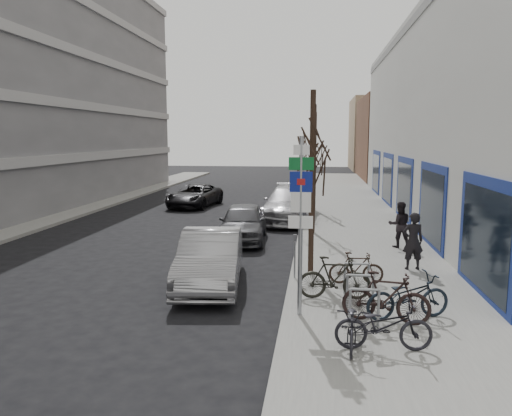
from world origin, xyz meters
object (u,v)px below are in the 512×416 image
(tree_far, at_px, (315,138))
(pedestrian_near, at_px, (413,241))
(bike_far_curb, at_px, (384,321))
(parked_car_back, at_px, (290,204))
(tree_mid, at_px, (314,139))
(parked_car_front, at_px, (210,259))
(bike_mid_inner, at_px, (335,277))
(bike_mid_curb, at_px, (408,292))
(meter_mid, at_px, (301,220))
(lane_car, at_px, (195,196))
(bike_far_inner, at_px, (356,268))
(parked_car_mid, at_px, (243,222))
(meter_back, at_px, (305,202))
(tree_near, at_px, (313,140))
(meter_front, at_px, (295,252))
(pedestrian_far, at_px, (400,224))
(bike_near_right, at_px, (386,297))
(bike_rack, at_px, (360,287))
(highway_sign_pole, at_px, (301,215))
(bike_near_left, at_px, (353,321))

(tree_far, xyz_separation_m, pedestrian_near, (3.08, -12.12, -3.07))
(tree_far, relative_size, bike_far_curb, 2.98)
(parked_car_back, bearing_deg, tree_mid, -68.79)
(tree_mid, bearing_deg, parked_car_front, -110.32)
(bike_mid_inner, bearing_deg, bike_mid_curb, -129.13)
(tree_mid, relative_size, meter_mid, 4.33)
(tree_far, bearing_deg, bike_mid_curb, -82.40)
(meter_mid, height_order, bike_mid_curb, meter_mid)
(bike_mid_inner, relative_size, lane_car, 0.38)
(tree_far, relative_size, parked_car_front, 1.17)
(tree_mid, bearing_deg, bike_far_curb, -82.95)
(bike_far_inner, bearing_deg, bike_mid_inner, 152.77)
(parked_car_mid, distance_m, lane_car, 10.47)
(meter_back, bearing_deg, parked_car_back, -154.26)
(tree_near, xyz_separation_m, meter_front, (-0.45, -0.50, -3.19))
(pedestrian_far, bearing_deg, parked_car_mid, -13.72)
(bike_near_right, relative_size, bike_far_inner, 1.27)
(bike_rack, distance_m, bike_mid_inner, 0.84)
(parked_car_back, bearing_deg, meter_mid, -78.73)
(highway_sign_pole, distance_m, bike_near_right, 2.57)
(highway_sign_pole, bearing_deg, bike_near_left, -56.39)
(tree_near, bearing_deg, bike_mid_curb, -57.59)
(lane_car, bearing_deg, meter_mid, -47.26)
(meter_back, relative_size, lane_car, 0.26)
(tree_mid, bearing_deg, parked_car_mid, -154.00)
(parked_car_mid, bearing_deg, bike_near_left, -74.11)
(bike_far_inner, xyz_separation_m, pedestrian_far, (1.92, 4.92, 0.40))
(bike_mid_curb, bearing_deg, pedestrian_far, -26.06)
(highway_sign_pole, relative_size, parked_car_mid, 0.95)
(bike_far_inner, xyz_separation_m, parked_car_mid, (-4.06, 6.05, 0.15))
(bike_mid_inner, bearing_deg, meter_mid, 6.12)
(bike_far_curb, xyz_separation_m, pedestrian_far, (1.73, 9.22, 0.29))
(meter_mid, height_order, bike_near_right, meter_mid)
(bike_far_inner, bearing_deg, tree_far, 2.72)
(bike_near_left, bearing_deg, tree_far, 96.98)
(bike_rack, distance_m, meter_mid, 8.07)
(bike_mid_inner, distance_m, bike_far_inner, 1.51)
(meter_mid, bearing_deg, meter_back, 90.00)
(highway_sign_pole, xyz_separation_m, bike_far_inner, (1.46, 2.60, -1.85))
(bike_near_right, distance_m, parked_car_back, 14.22)
(bike_mid_inner, relative_size, bike_far_curb, 0.99)
(highway_sign_pole, relative_size, pedestrian_near, 2.38)
(bike_far_curb, distance_m, bike_far_inner, 4.31)
(meter_front, bearing_deg, highway_sign_pole, -85.25)
(highway_sign_pole, height_order, tree_mid, tree_mid)
(parked_car_back, height_order, pedestrian_far, pedestrian_far)
(meter_front, height_order, bike_far_curb, meter_front)
(lane_car, bearing_deg, meter_back, -23.82)
(lane_car, bearing_deg, parked_car_back, -29.21)
(meter_mid, relative_size, meter_back, 1.00)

